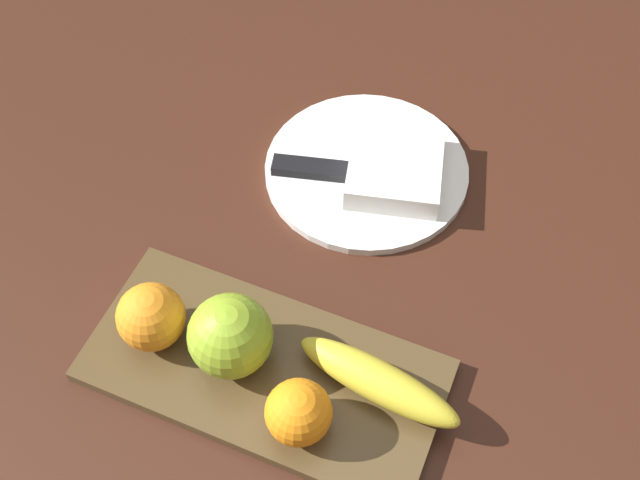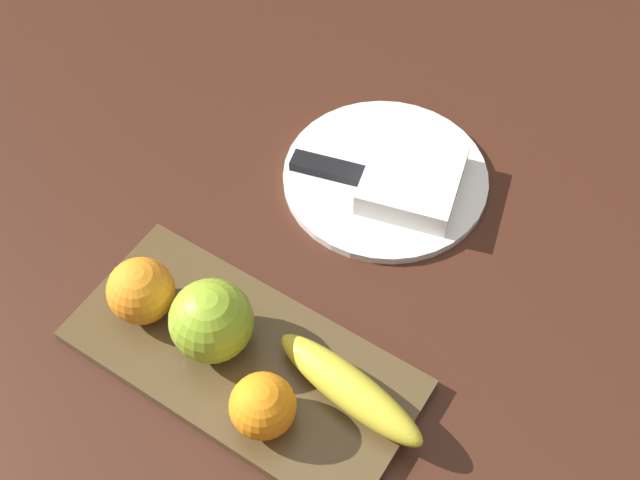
{
  "view_description": "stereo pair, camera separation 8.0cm",
  "coord_description": "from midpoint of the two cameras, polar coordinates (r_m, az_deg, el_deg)",
  "views": [
    {
      "loc": [
        0.15,
        -0.29,
        0.7
      ],
      "look_at": [
        -0.03,
        0.13,
        0.04
      ],
      "focal_mm": 44.18,
      "sensor_mm": 36.0,
      "label": 1
    },
    {
      "loc": [
        0.22,
        -0.26,
        0.7
      ],
      "look_at": [
        -0.03,
        0.13,
        0.04
      ],
      "focal_mm": 44.18,
      "sensor_mm": 36.0,
      "label": 2
    }
  ],
  "objects": [
    {
      "name": "ground_plane",
      "position": [
        0.77,
        -0.31,
        -10.07
      ],
      "size": [
        2.4,
        2.4,
        0.0
      ],
      "primitive_type": "plane",
      "color": "#3B1D12"
    },
    {
      "name": "folded_napkin",
      "position": [
        0.89,
        9.07,
        4.41
      ],
      "size": [
        0.13,
        0.14,
        0.03
      ],
      "primitive_type": "cube",
      "rotation": [
        0.0,
        0.0,
        0.25
      ],
      "color": "white",
      "rests_on": "dinner_plate"
    },
    {
      "name": "banana",
      "position": [
        0.73,
        5.31,
        -10.9
      ],
      "size": [
        0.17,
        0.06,
        0.04
      ],
      "primitive_type": "ellipsoid",
      "rotation": [
        0.0,
        0.0,
        3.0
      ],
      "color": "yellow",
      "rests_on": "fruit_tray"
    },
    {
      "name": "orange_near_banana",
      "position": [
        0.78,
        -9.99,
        -3.87
      ],
      "size": [
        0.07,
        0.07,
        0.07
      ],
      "primitive_type": "sphere",
      "color": "orange",
      "rests_on": "fruit_tray"
    },
    {
      "name": "fruit_tray",
      "position": [
        0.77,
        -2.63,
        -8.91
      ],
      "size": [
        0.34,
        0.16,
        0.01
      ],
      "primitive_type": "cube",
      "color": "#4E3C21",
      "rests_on": "ground_plane"
    },
    {
      "name": "apple",
      "position": [
        0.74,
        -4.82,
        -6.09
      ],
      "size": [
        0.08,
        0.08,
        0.08
      ],
      "primitive_type": "sphere",
      "color": "#88AD27",
      "rests_on": "fruit_tray"
    },
    {
      "name": "orange_near_apple",
      "position": [
        0.71,
        -0.9,
        -12.18
      ],
      "size": [
        0.06,
        0.06,
        0.06
      ],
      "primitive_type": "sphere",
      "color": "orange",
      "rests_on": "fruit_tray"
    },
    {
      "name": "dinner_plate",
      "position": [
        0.91,
        7.28,
        4.39
      ],
      "size": [
        0.23,
        0.23,
        0.01
      ],
      "primitive_type": "cylinder",
      "color": "white",
      "rests_on": "ground_plane"
    },
    {
      "name": "knife",
      "position": [
        0.9,
        4.22,
        4.74
      ],
      "size": [
        0.18,
        0.07,
        0.01
      ],
      "rotation": [
        0.0,
        0.0,
        0.26
      ],
      "color": "silver",
      "rests_on": "dinner_plate"
    }
  ]
}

